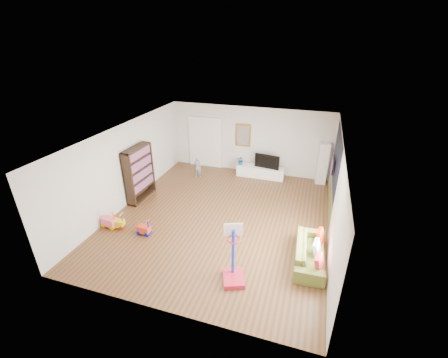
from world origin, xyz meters
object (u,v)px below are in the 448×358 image
(basketball_hoop, at_px, (234,256))
(sofa, at_px, (310,252))
(bookshelf, at_px, (139,173))
(media_console, at_px, (260,172))

(basketball_hoop, bearing_deg, sofa, 15.46)
(bookshelf, xyz_separation_m, basketball_hoop, (4.16, -2.81, -0.22))
(basketball_hoop, bearing_deg, bookshelf, 124.59)
(basketball_hoop, bearing_deg, media_console, 74.00)
(media_console, relative_size, basketball_hoop, 1.30)
(media_console, distance_m, basketball_hoop, 5.83)
(media_console, distance_m, bookshelf, 4.74)
(bookshelf, distance_m, basketball_hoop, 5.03)
(sofa, xyz_separation_m, basketball_hoop, (-1.65, -1.23, 0.46))
(sofa, bearing_deg, media_console, 23.16)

